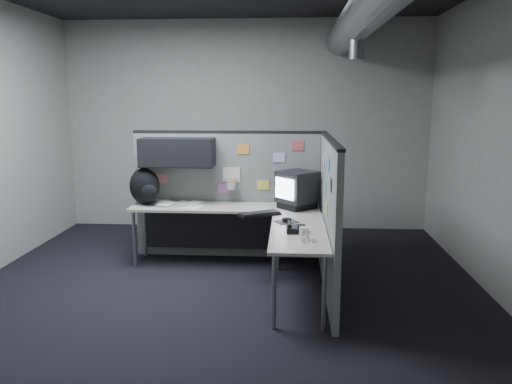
# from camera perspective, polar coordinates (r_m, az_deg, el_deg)

# --- Properties ---
(room) EXTENTS (5.62, 5.62, 3.22)m
(room) POSITION_cam_1_polar(r_m,az_deg,el_deg) (4.95, 2.46, 11.41)
(room) COLOR black
(room) RESTS_ON ground
(partition_back) EXTENTS (2.44, 0.42, 1.63)m
(partition_back) POSITION_cam_1_polar(r_m,az_deg,el_deg) (6.33, -4.68, 1.24)
(partition_back) COLOR slate
(partition_back) RESTS_ON ground
(partition_right) EXTENTS (0.07, 2.23, 1.63)m
(partition_right) POSITION_cam_1_polar(r_m,az_deg,el_deg) (5.31, 8.29, -2.63)
(partition_right) COLOR slate
(partition_right) RESTS_ON ground
(desk) EXTENTS (2.31, 2.11, 0.73)m
(desk) POSITION_cam_1_polar(r_m,az_deg,el_deg) (5.84, -1.51, -3.37)
(desk) COLOR #A9A798
(desk) RESTS_ON ground
(monitor) EXTENTS (0.55, 0.55, 0.45)m
(monitor) POSITION_cam_1_polar(r_m,az_deg,el_deg) (5.97, 4.74, 0.32)
(monitor) COLOR black
(monitor) RESTS_ON desk
(keyboard) EXTENTS (0.50, 0.39, 0.04)m
(keyboard) POSITION_cam_1_polar(r_m,az_deg,el_deg) (5.61, 0.39, -2.53)
(keyboard) COLOR black
(keyboard) RESTS_ON desk
(mouse) EXTENTS (0.29, 0.27, 0.05)m
(mouse) POSITION_cam_1_polar(r_m,az_deg,el_deg) (5.34, 3.51, -3.26)
(mouse) COLOR black
(mouse) RESTS_ON desk
(phone) EXTENTS (0.19, 0.21, 0.09)m
(phone) POSITION_cam_1_polar(r_m,az_deg,el_deg) (4.95, 4.52, -4.17)
(phone) COLOR black
(phone) RESTS_ON desk
(bottles) EXTENTS (0.13, 0.14, 0.07)m
(bottles) POSITION_cam_1_polar(r_m,az_deg,el_deg) (4.65, 5.68, -5.24)
(bottles) COLOR silver
(bottles) RESTS_ON desk
(cup) EXTENTS (0.11, 0.11, 0.12)m
(cup) POSITION_cam_1_polar(r_m,az_deg,el_deg) (4.70, 5.47, -4.73)
(cup) COLOR beige
(cup) RESTS_ON desk
(papers) EXTENTS (0.73, 0.64, 0.02)m
(papers) POSITION_cam_1_polar(r_m,az_deg,el_deg) (6.32, -8.98, -1.24)
(papers) COLOR white
(papers) RESTS_ON desk
(backpack) EXTENTS (0.44, 0.39, 0.46)m
(backpack) POSITION_cam_1_polar(r_m,az_deg,el_deg) (6.31, -12.56, 0.59)
(backpack) COLOR black
(backpack) RESTS_ON desk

